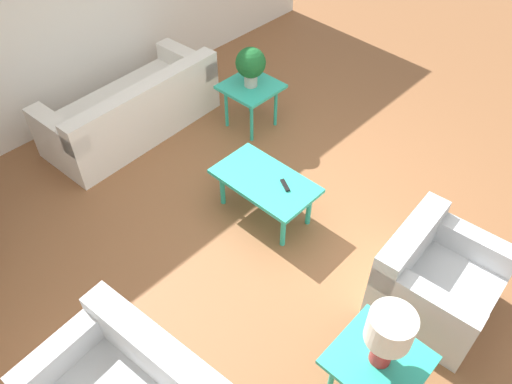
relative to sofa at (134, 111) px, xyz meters
The scene contains 9 objects.
ground_plane 2.27m from the sofa, behind, with size 14.00×14.00×0.00m, color #8E5B38.
sofa is the anchor object (origin of this frame).
armchair 3.72m from the sofa, behind, with size 0.90×0.95×0.74m.
coffee_table 2.01m from the sofa, behind, with size 0.99×0.57×0.45m.
side_table_plant 1.37m from the sofa, 132.03° to the right, with size 0.60×0.60×0.56m.
side_table_lamp 3.89m from the sofa, 168.33° to the left, with size 0.60×0.60×0.56m.
potted_plant 1.46m from the sofa, 132.03° to the right, with size 0.34×0.34×0.46m.
table_lamp 3.93m from the sofa, 168.33° to the left, with size 0.30×0.30×0.51m.
remote_control 2.21m from the sofa, behind, with size 0.16×0.11×0.02m.
Camera 1 is at (-2.04, 2.64, 3.66)m, focal length 35.00 mm.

